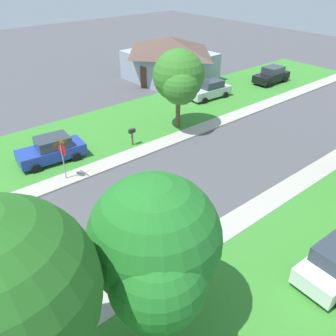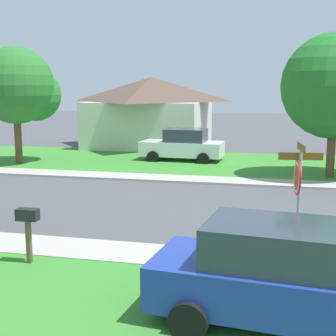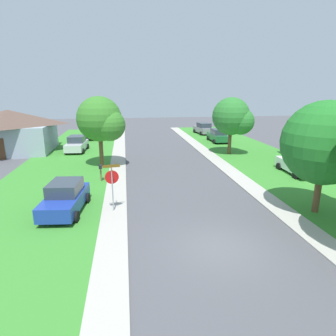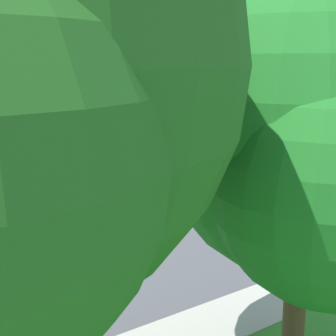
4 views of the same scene
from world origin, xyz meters
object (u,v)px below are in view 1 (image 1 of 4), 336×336
(stop_sign_far_corner, at_px, (62,153))
(tree_across_right, at_px, (179,78))
(car_silver_far_down_street, at_px, (209,90))
(house_left_setback, at_px, (169,58))
(car_black_kerbside_mid, at_px, (272,75))
(mailbox, at_px, (132,133))
(car_blue_behind_trees, at_px, (52,150))
(tree_sidewalk_near, at_px, (155,249))

(stop_sign_far_corner, relative_size, tree_across_right, 0.45)
(car_silver_far_down_street, height_order, house_left_setback, house_left_setback)
(stop_sign_far_corner, bearing_deg, car_black_kerbside_mid, 97.92)
(car_silver_far_down_street, relative_size, tree_across_right, 0.71)
(tree_across_right, relative_size, house_left_setback, 0.67)
(house_left_setback, xyz_separation_m, mailbox, (10.43, -12.27, -1.37))
(house_left_setback, bearing_deg, car_silver_far_down_street, -7.31)
(stop_sign_far_corner, distance_m, car_silver_far_down_street, 17.71)
(stop_sign_far_corner, xyz_separation_m, car_blue_behind_trees, (-2.63, 0.34, -1.01))
(car_black_kerbside_mid, bearing_deg, mailbox, -82.92)
(car_blue_behind_trees, height_order, tree_across_right, tree_across_right)
(tree_sidewalk_near, bearing_deg, car_black_kerbside_mid, 118.57)
(mailbox, bearing_deg, stop_sign_far_corner, -79.20)
(stop_sign_far_corner, distance_m, house_left_setback, 21.37)
(car_blue_behind_trees, bearing_deg, house_left_setback, 116.74)
(stop_sign_far_corner, height_order, mailbox, stop_sign_far_corner)
(tree_sidewalk_near, distance_m, mailbox, 14.96)
(car_silver_far_down_street, height_order, tree_across_right, tree_across_right)
(mailbox, bearing_deg, tree_sidewalk_near, -31.48)
(stop_sign_far_corner, bearing_deg, car_blue_behind_trees, 172.64)
(stop_sign_far_corner, xyz_separation_m, car_black_kerbside_mid, (-3.56, 25.60, -1.01))
(tree_sidewalk_near, distance_m, tree_across_right, 17.45)
(car_blue_behind_trees, bearing_deg, car_black_kerbside_mid, 92.11)
(tree_across_right, relative_size, mailbox, 4.70)
(tree_sidewalk_near, distance_m, house_left_setback, 30.45)
(car_black_kerbside_mid, bearing_deg, car_blue_behind_trees, -87.89)
(car_black_kerbside_mid, distance_m, tree_across_right, 15.96)
(stop_sign_far_corner, relative_size, mailbox, 2.11)
(car_black_kerbside_mid, height_order, mailbox, car_black_kerbside_mid)
(tree_across_right, bearing_deg, car_black_kerbside_mid, 98.94)
(car_blue_behind_trees, bearing_deg, tree_across_right, 81.32)
(tree_sidewalk_near, bearing_deg, house_left_setback, 139.03)
(car_silver_far_down_street, distance_m, car_black_kerbside_mid, 8.56)
(car_silver_far_down_street, bearing_deg, stop_sign_far_corner, -75.21)
(tree_sidewalk_near, bearing_deg, mailbox, 148.52)
(car_black_kerbside_mid, relative_size, car_blue_behind_trees, 0.97)
(car_blue_behind_trees, distance_m, mailbox, 5.60)
(car_silver_far_down_street, distance_m, mailbox, 11.87)
(stop_sign_far_corner, xyz_separation_m, tree_across_right, (-1.13, 10.15, 2.21))
(car_blue_behind_trees, height_order, house_left_setback, house_left_setback)
(stop_sign_far_corner, relative_size, car_blue_behind_trees, 0.62)
(car_silver_far_down_street, distance_m, car_blue_behind_trees, 16.86)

